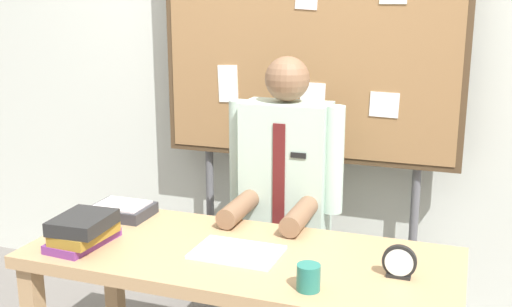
{
  "coord_description": "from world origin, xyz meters",
  "views": [
    {
      "loc": [
        0.8,
        -2.04,
        1.66
      ],
      "look_at": [
        0.0,
        0.18,
        1.08
      ],
      "focal_mm": 42.68,
      "sensor_mm": 36.0,
      "label": 1
    }
  ],
  "objects_px": {
    "person": "(285,218)",
    "desk_clock": "(399,263)",
    "desk": "(240,274)",
    "open_notebook": "(237,252)",
    "paper_tray": "(122,210)",
    "book_stack": "(83,231)",
    "bulletin_board": "(308,48)",
    "coffee_mug": "(308,277)"
  },
  "relations": [
    {
      "from": "person",
      "to": "bulletin_board",
      "type": "height_order",
      "value": "bulletin_board"
    },
    {
      "from": "bulletin_board",
      "to": "desk_clock",
      "type": "height_order",
      "value": "bulletin_board"
    },
    {
      "from": "open_notebook",
      "to": "desk_clock",
      "type": "distance_m",
      "value": 0.61
    },
    {
      "from": "bulletin_board",
      "to": "paper_tray",
      "type": "relative_size",
      "value": 7.92
    },
    {
      "from": "person",
      "to": "desk_clock",
      "type": "relative_size",
      "value": 11.97
    },
    {
      "from": "person",
      "to": "bulletin_board",
      "type": "bearing_deg",
      "value": 89.98
    },
    {
      "from": "bulletin_board",
      "to": "book_stack",
      "type": "xyz_separation_m",
      "value": [
        -0.6,
        -1.1,
        -0.65
      ]
    },
    {
      "from": "bulletin_board",
      "to": "desk_clock",
      "type": "bearing_deg",
      "value": -57.99
    },
    {
      "from": "book_stack",
      "to": "paper_tray",
      "type": "height_order",
      "value": "book_stack"
    },
    {
      "from": "paper_tray",
      "to": "open_notebook",
      "type": "bearing_deg",
      "value": -19.02
    },
    {
      "from": "person",
      "to": "book_stack",
      "type": "bearing_deg",
      "value": -129.12
    },
    {
      "from": "bulletin_board",
      "to": "coffee_mug",
      "type": "xyz_separation_m",
      "value": [
        0.33,
        -1.16,
        -0.67
      ]
    },
    {
      "from": "bulletin_board",
      "to": "open_notebook",
      "type": "bearing_deg",
      "value": -90.34
    },
    {
      "from": "book_stack",
      "to": "coffee_mug",
      "type": "relative_size",
      "value": 3.36
    },
    {
      "from": "desk",
      "to": "book_stack",
      "type": "height_order",
      "value": "book_stack"
    },
    {
      "from": "paper_tray",
      "to": "bulletin_board",
      "type": "bearing_deg",
      "value": 48.73
    },
    {
      "from": "person",
      "to": "coffee_mug",
      "type": "height_order",
      "value": "person"
    },
    {
      "from": "book_stack",
      "to": "paper_tray",
      "type": "relative_size",
      "value": 1.16
    },
    {
      "from": "desk",
      "to": "paper_tray",
      "type": "xyz_separation_m",
      "value": [
        -0.65,
        0.2,
        0.12
      ]
    },
    {
      "from": "person",
      "to": "paper_tray",
      "type": "bearing_deg",
      "value": -149.48
    },
    {
      "from": "bulletin_board",
      "to": "open_notebook",
      "type": "relative_size",
      "value": 6.22
    },
    {
      "from": "desk_clock",
      "to": "paper_tray",
      "type": "height_order",
      "value": "desk_clock"
    },
    {
      "from": "desk",
      "to": "paper_tray",
      "type": "height_order",
      "value": "paper_tray"
    },
    {
      "from": "person",
      "to": "desk_clock",
      "type": "distance_m",
      "value": 0.86
    },
    {
      "from": "book_stack",
      "to": "open_notebook",
      "type": "relative_size",
      "value": 0.92
    },
    {
      "from": "person",
      "to": "coffee_mug",
      "type": "relative_size",
      "value": 15.9
    },
    {
      "from": "person",
      "to": "bulletin_board",
      "type": "distance_m",
      "value": 0.85
    },
    {
      "from": "desk",
      "to": "bulletin_board",
      "type": "distance_m",
      "value": 1.24
    },
    {
      "from": "person",
      "to": "paper_tray",
      "type": "relative_size",
      "value": 5.51
    },
    {
      "from": "open_notebook",
      "to": "paper_tray",
      "type": "bearing_deg",
      "value": 160.98
    },
    {
      "from": "desk",
      "to": "open_notebook",
      "type": "relative_size",
      "value": 5.01
    },
    {
      "from": "open_notebook",
      "to": "desk",
      "type": "bearing_deg",
      "value": 74.61
    },
    {
      "from": "person",
      "to": "book_stack",
      "type": "relative_size",
      "value": 4.73
    },
    {
      "from": "coffee_mug",
      "to": "paper_tray",
      "type": "relative_size",
      "value": 0.35
    },
    {
      "from": "desk",
      "to": "desk_clock",
      "type": "relative_size",
      "value": 13.86
    },
    {
      "from": "person",
      "to": "open_notebook",
      "type": "height_order",
      "value": "person"
    },
    {
      "from": "bulletin_board",
      "to": "desk_clock",
      "type": "xyz_separation_m",
      "value": [
        0.6,
        -0.96,
        -0.66
      ]
    },
    {
      "from": "open_notebook",
      "to": "paper_tray",
      "type": "height_order",
      "value": "paper_tray"
    },
    {
      "from": "person",
      "to": "book_stack",
      "type": "distance_m",
      "value": 0.96
    },
    {
      "from": "coffee_mug",
      "to": "paper_tray",
      "type": "bearing_deg",
      "value": 156.67
    },
    {
      "from": "bulletin_board",
      "to": "coffee_mug",
      "type": "bearing_deg",
      "value": -74.17
    },
    {
      "from": "person",
      "to": "open_notebook",
      "type": "distance_m",
      "value": 0.61
    }
  ]
}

